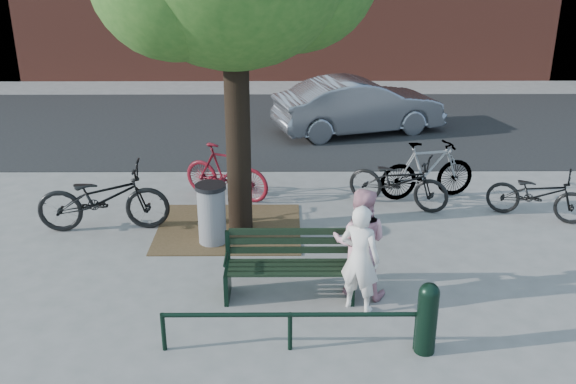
{
  "coord_description": "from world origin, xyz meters",
  "views": [
    {
      "loc": [
        -0.07,
        -7.63,
        4.61
      ],
      "look_at": [
        -0.01,
        1.0,
        1.15
      ],
      "focal_mm": 40.0,
      "sensor_mm": 36.0,
      "label": 1
    }
  ],
  "objects_px": {
    "person_left": "(360,258)",
    "parked_car": "(359,106)",
    "bollard": "(427,316)",
    "person_right": "(360,243)",
    "bicycle_c": "(398,181)",
    "litter_bin": "(212,214)",
    "park_bench": "(289,263)"
  },
  "relations": [
    {
      "from": "park_bench",
      "to": "litter_bin",
      "type": "xyz_separation_m",
      "value": [
        -1.22,
        1.6,
        0.03
      ]
    },
    {
      "from": "person_right",
      "to": "bicycle_c",
      "type": "bearing_deg",
      "value": -95.33
    },
    {
      "from": "park_bench",
      "to": "parked_car",
      "type": "bearing_deg",
      "value": 77.09
    },
    {
      "from": "person_right",
      "to": "parked_car",
      "type": "distance_m",
      "value": 7.85
    },
    {
      "from": "park_bench",
      "to": "bicycle_c",
      "type": "xyz_separation_m",
      "value": [
        2.0,
        3.08,
        0.01
      ]
    },
    {
      "from": "litter_bin",
      "to": "park_bench",
      "type": "bearing_deg",
      "value": -52.83
    },
    {
      "from": "park_bench",
      "to": "parked_car",
      "type": "xyz_separation_m",
      "value": [
        1.79,
        7.8,
        0.21
      ]
    },
    {
      "from": "litter_bin",
      "to": "parked_car",
      "type": "xyz_separation_m",
      "value": [
        3.01,
        6.2,
        0.18
      ]
    },
    {
      "from": "person_right",
      "to": "bicycle_c",
      "type": "height_order",
      "value": "person_right"
    },
    {
      "from": "person_right",
      "to": "bollard",
      "type": "distance_m",
      "value": 1.5
    },
    {
      "from": "person_right",
      "to": "bicycle_c",
      "type": "distance_m",
      "value": 3.27
    },
    {
      "from": "bicycle_c",
      "to": "person_right",
      "type": "bearing_deg",
      "value": -172.12
    },
    {
      "from": "bicycle_c",
      "to": "bollard",
      "type": "bearing_deg",
      "value": -158.5
    },
    {
      "from": "person_left",
      "to": "bollard",
      "type": "distance_m",
      "value": 1.2
    },
    {
      "from": "park_bench",
      "to": "parked_car",
      "type": "distance_m",
      "value": 8.01
    },
    {
      "from": "person_left",
      "to": "person_right",
      "type": "relative_size",
      "value": 0.95
    },
    {
      "from": "bollard",
      "to": "litter_bin",
      "type": "xyz_separation_m",
      "value": [
        -2.82,
        2.93,
        0.01
      ]
    },
    {
      "from": "bollard",
      "to": "bicycle_c",
      "type": "distance_m",
      "value": 4.42
    },
    {
      "from": "bicycle_c",
      "to": "parked_car",
      "type": "relative_size",
      "value": 0.45
    },
    {
      "from": "person_left",
      "to": "litter_bin",
      "type": "xyz_separation_m",
      "value": [
        -2.13,
        1.98,
        -0.23
      ]
    },
    {
      "from": "person_left",
      "to": "parked_car",
      "type": "distance_m",
      "value": 8.22
    },
    {
      "from": "person_right",
      "to": "litter_bin",
      "type": "height_order",
      "value": "person_right"
    },
    {
      "from": "park_bench",
      "to": "bicycle_c",
      "type": "height_order",
      "value": "same"
    },
    {
      "from": "park_bench",
      "to": "person_right",
      "type": "height_order",
      "value": "person_right"
    },
    {
      "from": "park_bench",
      "to": "parked_car",
      "type": "height_order",
      "value": "parked_car"
    },
    {
      "from": "litter_bin",
      "to": "parked_car",
      "type": "height_order",
      "value": "parked_car"
    },
    {
      "from": "park_bench",
      "to": "bicycle_c",
      "type": "relative_size",
      "value": 0.94
    },
    {
      "from": "person_right",
      "to": "parked_car",
      "type": "height_order",
      "value": "person_right"
    },
    {
      "from": "person_right",
      "to": "parked_car",
      "type": "relative_size",
      "value": 0.37
    },
    {
      "from": "bollard",
      "to": "bicycle_c",
      "type": "relative_size",
      "value": 0.49
    },
    {
      "from": "litter_bin",
      "to": "bicycle_c",
      "type": "relative_size",
      "value": 0.54
    },
    {
      "from": "park_bench",
      "to": "person_left",
      "type": "bearing_deg",
      "value": -22.22
    }
  ]
}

